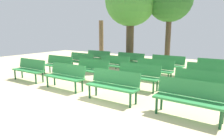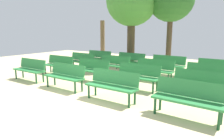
{
  "view_description": "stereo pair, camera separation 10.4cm",
  "coord_description": "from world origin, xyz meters",
  "px_view_note": "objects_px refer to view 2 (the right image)",
  "views": [
    {
      "loc": [
        4.14,
        -3.15,
        1.99
      ],
      "look_at": [
        0.0,
        3.05,
        0.55
      ],
      "focal_mm": 32.05,
      "sensor_mm": 36.0,
      "label": 1
    },
    {
      "loc": [
        4.22,
        -3.09,
        1.99
      ],
      "look_at": [
        0.0,
        3.05,
        0.55
      ],
      "focal_mm": 32.05,
      "sensor_mm": 36.0,
      "label": 2
    }
  ],
  "objects_px": {
    "bench_r3_c1": "(130,60)",
    "bench_r2_c3": "(209,75)",
    "bench_r3_c2": "(168,64)",
    "tree_0": "(171,0)",
    "bench_r0_c2": "(112,84)",
    "bench_r3_c0": "(98,57)",
    "bench_r2_c2": "(154,68)",
    "bench_r0_c3": "(188,97)",
    "bench_r1_c0": "(59,64)",
    "bench_r2_c1": "(114,64)",
    "tree_2": "(103,41)",
    "bench_r1_c3": "(200,84)",
    "tree_1": "(132,1)",
    "bench_r0_c1": "(65,75)",
    "bench_r2_c0": "(81,60)",
    "bench_r3_c3": "(218,69)",
    "bench_r1_c1": "(91,68)",
    "bench_r0_c0": "(30,68)",
    "bench_r1_c2": "(137,75)"
  },
  "relations": [
    {
      "from": "bench_r2_c3",
      "to": "bench_r3_c0",
      "type": "distance_m",
      "value": 6.41
    },
    {
      "from": "bench_r0_c2",
      "to": "bench_r2_c0",
      "type": "bearing_deg",
      "value": 143.41
    },
    {
      "from": "bench_r0_c2",
      "to": "bench_r2_c3",
      "type": "height_order",
      "value": "same"
    },
    {
      "from": "bench_r3_c1",
      "to": "bench_r1_c0",
      "type": "bearing_deg",
      "value": -123.05
    },
    {
      "from": "bench_r0_c0",
      "to": "tree_2",
      "type": "distance_m",
      "value": 6.42
    },
    {
      "from": "bench_r1_c0",
      "to": "bench_r2_c2",
      "type": "xyz_separation_m",
      "value": [
        4.13,
        1.42,
        0.0
      ]
    },
    {
      "from": "bench_r3_c0",
      "to": "bench_r2_c2",
      "type": "bearing_deg",
      "value": -21.21
    },
    {
      "from": "bench_r3_c1",
      "to": "bench_r3_c2",
      "type": "distance_m",
      "value": 2.03
    },
    {
      "from": "bench_r0_c2",
      "to": "bench_r3_c0",
      "type": "xyz_separation_m",
      "value": [
        -4.11,
        4.54,
        0.0
      ]
    },
    {
      "from": "bench_r3_c0",
      "to": "tree_0",
      "type": "relative_size",
      "value": 0.32
    },
    {
      "from": "bench_r3_c2",
      "to": "tree_0",
      "type": "distance_m",
      "value": 3.83
    },
    {
      "from": "bench_r2_c1",
      "to": "tree_2",
      "type": "distance_m",
      "value": 4.72
    },
    {
      "from": "bench_r2_c1",
      "to": "bench_r3_c1",
      "type": "bearing_deg",
      "value": 90.15
    },
    {
      "from": "bench_r0_c1",
      "to": "bench_r2_c1",
      "type": "distance_m",
      "value": 2.95
    },
    {
      "from": "bench_r3_c1",
      "to": "bench_r2_c3",
      "type": "bearing_deg",
      "value": -18.83
    },
    {
      "from": "bench_r1_c3",
      "to": "bench_r3_c3",
      "type": "xyz_separation_m",
      "value": [
        0.1,
        2.94,
        0.0
      ]
    },
    {
      "from": "bench_r1_c3",
      "to": "bench_r2_c1",
      "type": "xyz_separation_m",
      "value": [
        -4.11,
        1.61,
        0.0
      ]
    },
    {
      "from": "bench_r0_c3",
      "to": "bench_r3_c1",
      "type": "xyz_separation_m",
      "value": [
        -4.08,
        4.52,
        0.0
      ]
    },
    {
      "from": "bench_r0_c2",
      "to": "tree_1",
      "type": "distance_m",
      "value": 6.87
    },
    {
      "from": "bench_r1_c2",
      "to": "tree_1",
      "type": "distance_m",
      "value": 5.73
    },
    {
      "from": "bench_r0_c3",
      "to": "bench_r1_c1",
      "type": "relative_size",
      "value": 1.0
    },
    {
      "from": "bench_r2_c2",
      "to": "bench_r3_c1",
      "type": "height_order",
      "value": "same"
    },
    {
      "from": "bench_r1_c0",
      "to": "bench_r3_c3",
      "type": "xyz_separation_m",
      "value": [
        6.29,
        2.83,
        0.0
      ]
    },
    {
      "from": "tree_0",
      "to": "bench_r0_c2",
      "type": "bearing_deg",
      "value": -84.72
    },
    {
      "from": "bench_r1_c2",
      "to": "bench_r2_c2",
      "type": "xyz_separation_m",
      "value": [
        0.0,
        1.46,
        0.0
      ]
    },
    {
      "from": "tree_0",
      "to": "bench_r1_c3",
      "type": "bearing_deg",
      "value": -61.95
    },
    {
      "from": "bench_r2_c0",
      "to": "tree_0",
      "type": "xyz_separation_m",
      "value": [
        3.46,
        3.47,
        3.18
      ]
    },
    {
      "from": "bench_r3_c0",
      "to": "bench_r3_c2",
      "type": "distance_m",
      "value": 4.18
    },
    {
      "from": "bench_r0_c2",
      "to": "bench_r2_c0",
      "type": "distance_m",
      "value": 5.07
    },
    {
      "from": "bench_r3_c0",
      "to": "bench_r1_c3",
      "type": "bearing_deg",
      "value": -26.99
    },
    {
      "from": "bench_r0_c2",
      "to": "bench_r3_c3",
      "type": "distance_m",
      "value": 4.89
    },
    {
      "from": "bench_r2_c0",
      "to": "tree_0",
      "type": "relative_size",
      "value": 0.33
    },
    {
      "from": "bench_r0_c2",
      "to": "bench_r2_c1",
      "type": "height_order",
      "value": "same"
    },
    {
      "from": "bench_r3_c1",
      "to": "bench_r3_c2",
      "type": "relative_size",
      "value": 1.0
    },
    {
      "from": "tree_1",
      "to": "bench_r3_c3",
      "type": "bearing_deg",
      "value": -14.23
    },
    {
      "from": "tree_1",
      "to": "bench_r3_c0",
      "type": "bearing_deg",
      "value": -147.09
    },
    {
      "from": "bench_r0_c0",
      "to": "bench_r0_c3",
      "type": "xyz_separation_m",
      "value": [
        6.31,
        -0.13,
        0.0
      ]
    },
    {
      "from": "bench_r0_c1",
      "to": "bench_r2_c1",
      "type": "relative_size",
      "value": 0.99
    },
    {
      "from": "bench_r2_c2",
      "to": "tree_2",
      "type": "distance_m",
      "value": 6.33
    },
    {
      "from": "bench_r0_c1",
      "to": "bench_r0_c3",
      "type": "height_order",
      "value": "same"
    },
    {
      "from": "bench_r0_c3",
      "to": "tree_1",
      "type": "distance_m",
      "value": 7.89
    },
    {
      "from": "bench_r1_c3",
      "to": "tree_1",
      "type": "bearing_deg",
      "value": 140.52
    },
    {
      "from": "bench_r3_c3",
      "to": "bench_r1_c1",
      "type": "bearing_deg",
      "value": -144.94
    },
    {
      "from": "bench_r3_c3",
      "to": "bench_r1_c2",
      "type": "bearing_deg",
      "value": -125.78
    },
    {
      "from": "bench_r0_c1",
      "to": "tree_1",
      "type": "distance_m",
      "value": 6.33
    },
    {
      "from": "bench_r0_c0",
      "to": "tree_2",
      "type": "relative_size",
      "value": 0.59
    },
    {
      "from": "bench_r2_c0",
      "to": "tree_1",
      "type": "height_order",
      "value": "tree_1"
    },
    {
      "from": "bench_r2_c3",
      "to": "bench_r3_c1",
      "type": "height_order",
      "value": "same"
    },
    {
      "from": "bench_r3_c3",
      "to": "tree_0",
      "type": "height_order",
      "value": "tree_0"
    },
    {
      "from": "tree_1",
      "to": "bench_r1_c1",
      "type": "bearing_deg",
      "value": -83.76
    }
  ]
}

